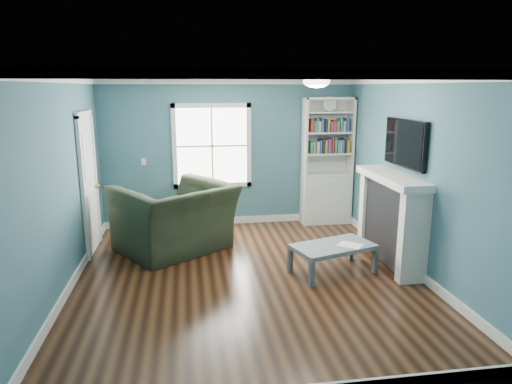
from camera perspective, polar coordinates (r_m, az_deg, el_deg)
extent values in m
plane|color=black|center=(6.19, -1.06, -10.57)|extent=(5.00, 5.00, 0.00)
plane|color=#36606D|center=(8.24, -3.41, 4.78)|extent=(4.50, 0.00, 4.50)
plane|color=#36606D|center=(3.42, 4.47, -7.08)|extent=(4.50, 0.00, 4.50)
plane|color=#36606D|center=(5.94, -23.18, 0.55)|extent=(0.00, 5.00, 5.00)
plane|color=#36606D|center=(6.48, 19.05, 1.84)|extent=(0.00, 5.00, 5.00)
plane|color=white|center=(5.67, -1.17, 14.28)|extent=(5.00, 5.00, 0.00)
cube|color=white|center=(8.49, -3.29, -3.55)|extent=(4.50, 0.03, 0.12)
cube|color=white|center=(6.30, -22.03, -10.54)|extent=(0.03, 5.00, 0.12)
cube|color=white|center=(6.80, 18.16, -8.46)|extent=(0.03, 5.00, 0.12)
cube|color=white|center=(8.14, -3.52, 13.57)|extent=(4.50, 0.04, 0.08)
cube|color=white|center=(3.23, 4.79, 14.54)|extent=(4.50, 0.04, 0.08)
cube|color=white|center=(5.82, -24.10, 12.77)|extent=(0.04, 5.00, 0.08)
cube|color=white|center=(6.36, 19.74, 13.04)|extent=(0.04, 5.00, 0.08)
cube|color=white|center=(8.19, -5.52, 5.75)|extent=(1.24, 0.01, 1.34)
cube|color=white|center=(8.17, -10.16, 5.59)|extent=(0.08, 0.06, 1.50)
cube|color=white|center=(8.24, -0.91, 5.85)|extent=(0.08, 0.06, 1.50)
cube|color=white|center=(8.30, -5.41, 0.87)|extent=(1.40, 0.06, 0.08)
cube|color=white|center=(8.12, -5.62, 10.71)|extent=(1.40, 0.06, 0.08)
cube|color=white|center=(8.18, -5.51, 5.74)|extent=(1.24, 0.03, 0.03)
cube|color=white|center=(8.18, -5.51, 5.74)|extent=(0.03, 0.03, 1.34)
cube|color=silver|center=(8.55, 8.70, -0.86)|extent=(0.90, 0.35, 0.90)
cube|color=silver|center=(8.23, 6.09, 6.82)|extent=(0.04, 0.35, 1.40)
cube|color=silver|center=(8.49, 11.75, 6.81)|extent=(0.04, 0.35, 1.40)
cube|color=silver|center=(8.51, 8.63, 6.95)|extent=(0.90, 0.02, 1.40)
cube|color=silver|center=(8.31, 9.13, 11.49)|extent=(0.90, 0.35, 0.04)
cube|color=silver|center=(8.45, 8.80, 2.24)|extent=(0.84, 0.33, 0.03)
cube|color=silver|center=(8.39, 8.89, 4.79)|extent=(0.84, 0.33, 0.03)
cube|color=silver|center=(8.34, 8.98, 7.37)|extent=(0.84, 0.33, 0.03)
cube|color=silver|center=(8.32, 9.07, 9.84)|extent=(0.84, 0.33, 0.03)
cube|color=#33723F|center=(8.35, 8.96, 5.62)|extent=(0.70, 0.25, 0.22)
cube|color=teal|center=(8.31, 9.06, 8.22)|extent=(0.70, 0.25, 0.22)
cylinder|color=beige|center=(8.26, 9.21, 10.82)|extent=(0.26, 0.06, 0.26)
cube|color=black|center=(6.74, 16.62, -3.70)|extent=(0.30, 1.20, 1.10)
cube|color=black|center=(6.79, 16.36, -5.33)|extent=(0.22, 0.65, 0.70)
cube|color=silver|center=(6.16, 19.08, -5.44)|extent=(0.36, 0.16, 1.20)
cube|color=silver|center=(7.32, 14.28, -2.25)|extent=(0.36, 0.16, 1.20)
cube|color=silver|center=(6.57, 16.67, 1.72)|extent=(0.44, 1.58, 0.10)
cube|color=black|center=(6.57, 18.13, 5.81)|extent=(0.06, 1.10, 0.65)
cube|color=silver|center=(7.32, -20.16, 0.78)|extent=(0.04, 0.80, 2.05)
cube|color=white|center=(6.89, -20.79, 0.00)|extent=(0.05, 0.08, 2.13)
cube|color=white|center=(7.75, -19.45, 1.48)|extent=(0.05, 0.08, 2.13)
cube|color=white|center=(7.19, -20.74, 9.11)|extent=(0.05, 0.98, 0.08)
sphere|color=#BF8C3F|center=(7.61, -19.24, 0.71)|extent=(0.07, 0.07, 0.07)
ellipsoid|color=white|center=(5.95, 7.57, 13.53)|extent=(0.34, 0.34, 0.15)
cylinder|color=white|center=(5.95, 7.58, 13.97)|extent=(0.38, 0.38, 0.03)
cube|color=white|center=(8.24, -13.85, 3.72)|extent=(0.08, 0.01, 0.12)
imported|color=black|center=(7.06, -10.16, -1.84)|extent=(1.89, 1.75, 1.38)
cube|color=#505A60|center=(5.88, 6.98, -10.17)|extent=(0.07, 0.07, 0.34)
cube|color=#505A60|center=(6.47, 14.68, -8.32)|extent=(0.07, 0.07, 0.34)
cube|color=#505A60|center=(6.30, 4.29, -8.51)|extent=(0.07, 0.07, 0.34)
cube|color=#505A60|center=(6.85, 11.75, -6.95)|extent=(0.07, 0.07, 0.34)
cube|color=slate|center=(6.29, 9.63, -6.77)|extent=(1.21, 0.90, 0.06)
cube|color=white|center=(6.31, 11.69, -6.50)|extent=(0.39, 0.38, 0.00)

